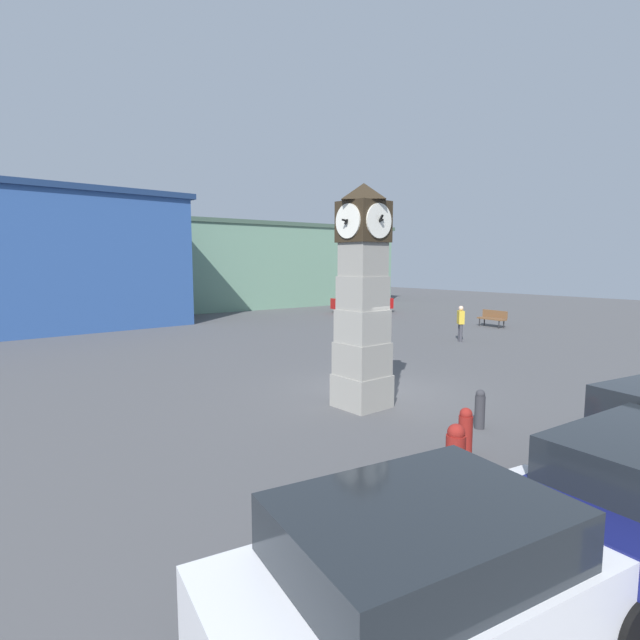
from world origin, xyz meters
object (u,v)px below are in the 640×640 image
(bollard_near_tower, at_px, (455,453))
(car_navy_sedan, at_px, (441,575))
(bollard_mid_row, at_px, (465,432))
(clock_tower, at_px, (363,303))
(pedestrian_near_bench, at_px, (461,321))
(car_silver_hatch, at_px, (363,301))
(bench, at_px, (493,317))
(bollard_far_row, at_px, (480,409))

(bollard_near_tower, bearing_deg, car_navy_sedan, -146.97)
(bollard_mid_row, height_order, car_navy_sedan, car_navy_sedan)
(clock_tower, xyz_separation_m, pedestrian_near_bench, (10.44, 4.36, -1.67))
(car_navy_sedan, height_order, pedestrian_near_bench, pedestrian_near_bench)
(car_navy_sedan, xyz_separation_m, car_silver_hatch, (20.99, 22.22, 0.02))
(car_navy_sedan, bearing_deg, bench, 30.17)
(bollard_mid_row, bearing_deg, pedestrian_near_bench, 34.98)
(bollard_near_tower, relative_size, car_silver_hatch, 0.23)
(bollard_mid_row, bearing_deg, car_navy_sedan, -148.54)
(car_navy_sedan, distance_m, car_silver_hatch, 30.57)
(clock_tower, xyz_separation_m, car_navy_sedan, (-4.97, -6.05, -1.79))
(bollard_mid_row, height_order, car_silver_hatch, car_silver_hatch)
(bollard_near_tower, xyz_separation_m, car_navy_sedan, (-3.11, -2.02, 0.28))
(bollard_near_tower, relative_size, pedestrian_near_bench, 0.62)
(clock_tower, relative_size, car_silver_hatch, 1.26)
(bollard_far_row, distance_m, car_navy_sedan, 6.65)
(clock_tower, height_order, car_silver_hatch, clock_tower)
(bollard_mid_row, bearing_deg, bench, 29.84)
(car_silver_hatch, height_order, bench, car_silver_hatch)
(car_navy_sedan, bearing_deg, car_silver_hatch, 46.64)
(clock_tower, relative_size, bollard_far_row, 6.34)
(bollard_mid_row, relative_size, car_silver_hatch, 0.22)
(bollard_mid_row, relative_size, bench, 0.56)
(bollard_near_tower, distance_m, pedestrian_near_bench, 14.89)
(bollard_near_tower, distance_m, bollard_far_row, 2.94)
(car_silver_hatch, bearing_deg, pedestrian_near_bench, -115.32)
(clock_tower, distance_m, pedestrian_near_bench, 11.43)
(bollard_near_tower, height_order, car_navy_sedan, car_navy_sedan)
(car_silver_hatch, xyz_separation_m, pedestrian_near_bench, (-5.59, -11.81, 0.10))
(bench, relative_size, pedestrian_near_bench, 1.04)
(bench, bearing_deg, bollard_far_row, -149.61)
(pedestrian_near_bench, bearing_deg, bollard_mid_row, -145.02)
(bollard_far_row, xyz_separation_m, car_silver_hatch, (15.22, 18.95, 0.37))
(clock_tower, bearing_deg, bollard_far_row, -73.75)
(bollard_mid_row, height_order, bollard_far_row, bollard_mid_row)
(clock_tower, distance_m, bollard_near_tower, 4.89)
(bollard_far_row, relative_size, pedestrian_near_bench, 0.53)
(bollard_mid_row, xyz_separation_m, car_navy_sedan, (-4.17, -2.55, 0.31))
(bollard_far_row, height_order, bench, bench)
(bench, bearing_deg, bollard_near_tower, -150.35)
(bollard_far_row, distance_m, bench, 17.63)
(bench, bearing_deg, pedestrian_near_bench, -162.28)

